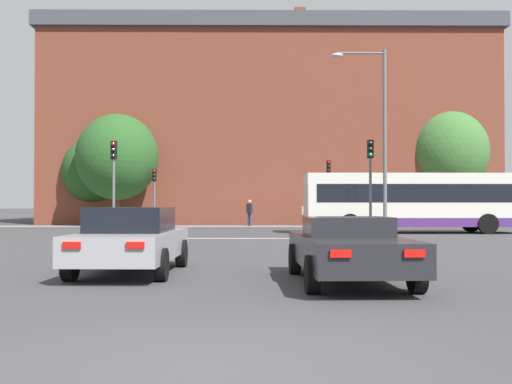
# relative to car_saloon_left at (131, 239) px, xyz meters

# --- Properties ---
(ground_plane) EXTENTS (400.00, 400.00, 0.00)m
(ground_plane) POSITION_rel_car_saloon_left_xyz_m (2.10, -7.87, -0.72)
(ground_plane) COLOR #3D3D3F
(stop_line_strip) EXTENTS (8.81, 0.30, 0.01)m
(stop_line_strip) POSITION_rel_car_saloon_left_xyz_m (2.10, 13.76, -0.72)
(stop_line_strip) COLOR silver
(stop_line_strip) RESTS_ON ground_plane
(far_pavement) EXTENTS (69.79, 2.50, 0.01)m
(far_pavement) POSITION_rel_car_saloon_left_xyz_m (2.10, 28.67, -0.72)
(far_pavement) COLOR gray
(far_pavement) RESTS_ON ground_plane
(brick_civic_building) EXTENTS (34.07, 16.21, 17.45)m
(brick_civic_building) POSITION_rel_car_saloon_left_xyz_m (3.93, 39.47, 6.92)
(brick_civic_building) COLOR brown
(brick_civic_building) RESTS_ON ground_plane
(car_saloon_left) EXTENTS (2.07, 4.67, 1.40)m
(car_saloon_left) POSITION_rel_car_saloon_left_xyz_m (0.00, 0.00, 0.00)
(car_saloon_left) COLOR #9E9EA3
(car_saloon_left) RESTS_ON ground_plane
(car_roadster_right) EXTENTS (2.05, 4.92, 1.23)m
(car_roadster_right) POSITION_rel_car_saloon_left_xyz_m (4.38, -1.62, -0.08)
(car_roadster_right) COLOR #232328
(car_roadster_right) RESTS_ON ground_plane
(bus_crossing_lead) EXTENTS (10.92, 2.68, 3.01)m
(bus_crossing_lead) POSITION_rel_car_saloon_left_xyz_m (10.78, 18.81, 0.89)
(bus_crossing_lead) COLOR silver
(bus_crossing_lead) RESTS_ON ground_plane
(traffic_light_near_right) EXTENTS (0.26, 0.31, 4.29)m
(traffic_light_near_right) POSITION_rel_car_saloon_left_xyz_m (7.79, 14.32, 2.15)
(traffic_light_near_right) COLOR slate
(traffic_light_near_right) RESTS_ON ground_plane
(traffic_light_far_right) EXTENTS (0.26, 0.31, 4.34)m
(traffic_light_far_right) POSITION_rel_car_saloon_left_xyz_m (7.65, 28.15, 2.19)
(traffic_light_far_right) COLOR slate
(traffic_light_far_right) RESTS_ON ground_plane
(traffic_light_far_left) EXTENTS (0.26, 0.31, 3.77)m
(traffic_light_far_left) POSITION_rel_car_saloon_left_xyz_m (-3.76, 28.29, 1.83)
(traffic_light_far_left) COLOR slate
(traffic_light_far_left) RESTS_ON ground_plane
(traffic_light_near_left) EXTENTS (0.26, 0.31, 4.25)m
(traffic_light_near_left) POSITION_rel_car_saloon_left_xyz_m (-3.48, 14.49, 2.13)
(traffic_light_near_left) COLOR slate
(traffic_light_near_left) RESTS_ON ground_plane
(street_lamp_junction) EXTENTS (2.36, 0.36, 8.09)m
(street_lamp_junction) POSITION_rel_car_saloon_left_xyz_m (7.91, 13.64, 4.18)
(street_lamp_junction) COLOR slate
(street_lamp_junction) RESTS_ON ground_plane
(pedestrian_waiting) EXTENTS (0.45, 0.33, 1.56)m
(pedestrian_waiting) POSITION_rel_car_saloon_left_xyz_m (6.21, 29.54, 0.18)
(pedestrian_waiting) COLOR #333851
(pedestrian_waiting) RESTS_ON ground_plane
(pedestrian_walking_east) EXTENTS (0.45, 0.43, 1.75)m
(pedestrian_walking_east) POSITION_rel_car_saloon_left_xyz_m (2.48, 29.15, 0.31)
(pedestrian_walking_east) COLOR #333851
(pedestrian_walking_east) RESTS_ON ground_plane
(tree_by_building) EXTENTS (4.33, 4.33, 6.13)m
(tree_by_building) POSITION_rel_car_saloon_left_xyz_m (-8.69, 31.93, 3.12)
(tree_by_building) COLOR #4C3823
(tree_by_building) RESTS_ON ground_plane
(tree_kerbside) EXTENTS (5.52, 5.52, 7.54)m
(tree_kerbside) POSITION_rel_car_saloon_left_xyz_m (-6.44, 29.44, 3.91)
(tree_kerbside) COLOR #4C3823
(tree_kerbside) RESTS_ON ground_plane
(tree_distant) EXTENTS (5.89, 5.89, 8.38)m
(tree_distant) POSITION_rel_car_saloon_left_xyz_m (16.95, 32.93, 4.56)
(tree_distant) COLOR #4C3823
(tree_distant) RESTS_ON ground_plane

